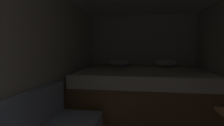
{
  "coord_description": "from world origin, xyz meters",
  "views": [
    {
      "loc": [
        -0.07,
        -0.39,
        1.21
      ],
      "look_at": [
        -0.53,
        2.57,
        0.98
      ],
      "focal_mm": 27.72,
      "sensor_mm": 36.0,
      "label": 1
    }
  ],
  "objects": [
    {
      "name": "bed",
      "position": [
        0.0,
        3.18,
        0.41
      ],
      "size": [
        2.54,
        1.87,
        1.0
      ],
      "color": "brown",
      "rests_on": "ground"
    },
    {
      "name": "wall_back",
      "position": [
        0.0,
        4.18,
        1.05
      ],
      "size": [
        2.76,
        0.05,
        2.11
      ],
      "primitive_type": "cube",
      "color": "beige",
      "rests_on": "ground"
    },
    {
      "name": "wall_left",
      "position": [
        -1.35,
        1.83,
        1.05
      ],
      "size": [
        0.05,
        4.64,
        2.11
      ],
      "primitive_type": "cube",
      "color": "beige",
      "rests_on": "ground"
    }
  ]
}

